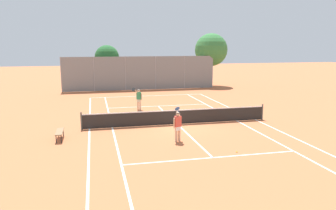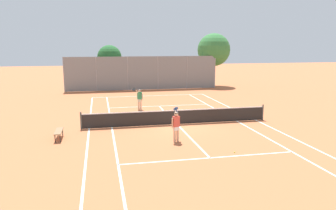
{
  "view_description": "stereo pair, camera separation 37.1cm",
  "coord_description": "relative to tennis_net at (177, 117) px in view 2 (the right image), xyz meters",
  "views": [
    {
      "loc": [
        -5.15,
        -19.75,
        5.1
      ],
      "look_at": [
        -0.28,
        1.5,
        1.0
      ],
      "focal_mm": 35.0,
      "sensor_mm": 36.0,
      "label": 1
    },
    {
      "loc": [
        -4.79,
        -19.83,
        5.1
      ],
      "look_at": [
        -0.28,
        1.5,
        1.0
      ],
      "focal_mm": 35.0,
      "sensor_mm": 36.0,
      "label": 2
    }
  ],
  "objects": [
    {
      "name": "ground_plane",
      "position": [
        0.0,
        0.0,
        -0.51
      ],
      "size": [
        120.0,
        120.0,
        0.0
      ],
      "primitive_type": "plane",
      "color": "#BC663D"
    },
    {
      "name": "tree_behind_left",
      "position": [
        -3.49,
        18.35,
        2.98
      ],
      "size": [
        2.75,
        2.75,
        4.94
      ],
      "color": "brown",
      "rests_on": "ground"
    },
    {
      "name": "player_near_side",
      "position": [
        -0.93,
        -3.63,
        0.42
      ],
      "size": [
        0.53,
        0.84,
        1.77
      ],
      "color": "#D8A884",
      "rests_on": "ground"
    },
    {
      "name": "tennis_net",
      "position": [
        0.0,
        0.0,
        0.0
      ],
      "size": [
        12.0,
        0.1,
        1.07
      ],
      "color": "#474C47",
      "rests_on": "ground"
    },
    {
      "name": "player_far_left",
      "position": [
        -1.75,
        5.27,
        0.42
      ],
      "size": [
        0.87,
        0.67,
        1.77
      ],
      "color": "beige",
      "rests_on": "ground"
    },
    {
      "name": "loose_tennis_ball_1",
      "position": [
        5.17,
        5.72,
        -0.48
      ],
      "size": [
        0.07,
        0.07,
        0.07
      ],
      "primitive_type": "sphere",
      "color": "#D1DB33",
      "rests_on": "ground"
    },
    {
      "name": "back_fence",
      "position": [
        -0.0,
        16.32,
        1.36
      ],
      "size": [
        16.96,
        0.08,
        3.73
      ],
      "color": "gray",
      "rests_on": "ground"
    },
    {
      "name": "loose_tennis_ball_0",
      "position": [
        1.37,
        -5.98,
        -0.48
      ],
      "size": [
        0.07,
        0.07,
        0.07
      ],
      "primitive_type": "sphere",
      "color": "#D1DB33",
      "rests_on": "ground"
    },
    {
      "name": "court_line_markings",
      "position": [
        0.0,
        0.0,
        -0.51
      ],
      "size": [
        11.1,
        23.9,
        0.01
      ],
      "color": "silver",
      "rests_on": "ground"
    },
    {
      "name": "tree_behind_right",
      "position": [
        8.8,
        17.91,
        3.76
      ],
      "size": [
        3.91,
        3.91,
        6.32
      ],
      "color": "brown",
      "rests_on": "ground"
    },
    {
      "name": "courtside_bench",
      "position": [
        -7.04,
        -1.85,
        -0.1
      ],
      "size": [
        0.36,
        1.5,
        0.47
      ],
      "color": "olive",
      "rests_on": "ground"
    }
  ]
}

